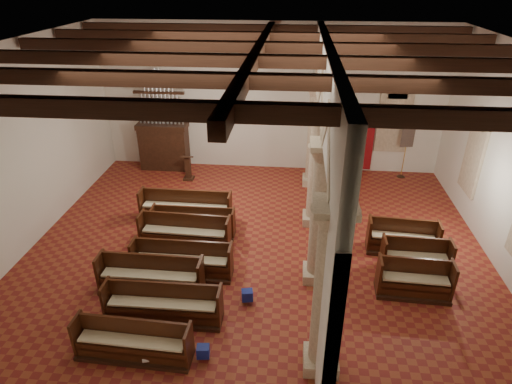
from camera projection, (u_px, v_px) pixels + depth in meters
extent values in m
plane|color=maroon|center=(257.00, 244.00, 13.49)|extent=(14.00, 14.00, 0.00)
plane|color=black|center=(258.00, 46.00, 10.71)|extent=(14.00, 14.00, 0.00)
cube|color=silver|center=(271.00, 99.00, 17.39)|extent=(14.00, 0.02, 6.00)
cube|color=silver|center=(223.00, 302.00, 6.81)|extent=(14.00, 0.02, 6.00)
cube|color=silver|center=(23.00, 148.00, 12.68)|extent=(0.02, 12.00, 6.00)
cube|color=beige|center=(321.00, 360.00, 9.30)|extent=(0.75, 0.75, 0.30)
cylinder|color=beige|center=(327.00, 297.00, 8.47)|extent=(0.56, 0.56, 3.30)
cube|color=beige|center=(316.00, 274.00, 11.95)|extent=(0.75, 0.75, 0.30)
cylinder|color=beige|center=(321.00, 219.00, 11.11)|extent=(0.56, 0.56, 3.30)
cube|color=beige|center=(314.00, 218.00, 14.59)|extent=(0.75, 0.75, 0.30)
cylinder|color=beige|center=(317.00, 171.00, 13.76)|extent=(0.56, 0.56, 3.30)
cube|color=beige|center=(312.00, 180.00, 17.24)|extent=(0.75, 0.75, 0.30)
cylinder|color=beige|center=(315.00, 138.00, 16.41)|extent=(0.56, 0.56, 3.30)
cube|color=silver|center=(327.00, 86.00, 11.01)|extent=(0.25, 11.90, 1.93)
cube|color=#316F52|center=(475.00, 157.00, 14.09)|extent=(0.03, 1.00, 2.20)
cube|color=#316F52|center=(393.00, 122.00, 17.33)|extent=(1.00, 0.03, 2.20)
cube|color=#3A1E12|center=(165.00, 148.00, 18.30)|extent=(2.00, 0.80, 1.80)
cube|color=#3A1E12|center=(162.00, 126.00, 17.84)|extent=(2.10, 0.85, 0.20)
cube|color=#341A10|center=(189.00, 178.00, 17.64)|extent=(0.42, 0.42, 0.09)
cube|color=#341A10|center=(188.00, 168.00, 17.43)|extent=(0.20, 0.20, 0.99)
cube|color=#341A10|center=(187.00, 157.00, 17.12)|extent=(0.46, 0.37, 0.17)
cube|color=maroon|center=(353.00, 146.00, 17.89)|extent=(1.60, 0.06, 2.10)
cylinder|color=gold|center=(356.00, 120.00, 17.36)|extent=(1.80, 0.04, 0.04)
cone|color=#3A1E12|center=(401.00, 175.00, 17.85)|extent=(0.35, 0.35, 0.12)
cylinder|color=gold|center=(405.00, 151.00, 17.34)|extent=(0.04, 0.04, 2.33)
cylinder|color=gold|center=(410.00, 126.00, 16.84)|extent=(0.15, 0.67, 0.03)
cube|color=navy|center=(408.00, 137.00, 17.05)|extent=(0.53, 0.12, 0.83)
cube|color=navy|center=(203.00, 351.00, 9.41)|extent=(0.30, 0.25, 0.28)
cube|color=navy|center=(247.00, 295.00, 11.02)|extent=(0.33, 0.28, 0.29)
cube|color=navy|center=(201.00, 255.00, 12.59)|extent=(0.33, 0.30, 0.28)
cylinder|color=silver|center=(166.00, 357.00, 9.38)|extent=(0.99, 0.40, 0.10)
cylinder|color=white|center=(106.00, 334.00, 9.95)|extent=(1.08, 0.22, 0.11)
cube|color=#3A1E12|center=(135.00, 355.00, 9.57)|extent=(2.63, 0.74, 0.09)
cube|color=#3D1D0D|center=(133.00, 348.00, 9.41)|extent=(2.47, 0.46, 0.41)
cube|color=#3D1D0D|center=(135.00, 333.00, 9.49)|extent=(2.46, 0.16, 0.87)
cube|color=#3D1D0D|center=(77.00, 334.00, 9.47)|extent=(0.09, 0.55, 0.87)
cube|color=#3D1D0D|center=(189.00, 343.00, 9.26)|extent=(0.09, 0.55, 0.87)
cube|color=#F5E4B5|center=(132.00, 341.00, 9.31)|extent=(2.37, 0.42, 0.05)
cube|color=#3A1E12|center=(165.00, 318.00, 10.58)|extent=(2.88, 0.70, 0.10)
cube|color=#42220E|center=(163.00, 311.00, 10.42)|extent=(2.73, 0.41, 0.43)
cube|color=#42220E|center=(165.00, 297.00, 10.50)|extent=(2.72, 0.09, 0.92)
cube|color=#42220E|center=(107.00, 298.00, 10.48)|extent=(0.07, 0.58, 0.92)
cube|color=#42220E|center=(220.00, 305.00, 10.25)|extent=(0.07, 0.58, 0.92)
cube|color=#F5E4B5|center=(162.00, 303.00, 10.31)|extent=(2.62, 0.37, 0.05)
cube|color=#3A1E12|center=(153.00, 289.00, 11.52)|extent=(2.78, 0.72, 0.10)
cube|color=#40260D|center=(151.00, 282.00, 11.34)|extent=(2.63, 0.41, 0.46)
cube|color=#40260D|center=(152.00, 269.00, 11.43)|extent=(2.63, 0.08, 0.96)
cube|color=#40260D|center=(101.00, 270.00, 11.40)|extent=(0.07, 0.61, 0.96)
cube|color=#40260D|center=(201.00, 276.00, 11.18)|extent=(0.07, 0.61, 0.96)
cube|color=#F5E4B5|center=(150.00, 275.00, 11.23)|extent=(2.52, 0.37, 0.05)
cube|color=#3A1E12|center=(183.00, 273.00, 12.14)|extent=(2.81, 0.70, 0.10)
cube|color=#4A2B10|center=(182.00, 266.00, 11.97)|extent=(2.65, 0.40, 0.45)
cube|color=#4A2B10|center=(183.00, 254.00, 12.06)|extent=(2.65, 0.07, 0.94)
cube|color=#4A2B10|center=(135.00, 255.00, 12.03)|extent=(0.07, 0.59, 0.94)
cube|color=#4A2B10|center=(231.00, 260.00, 11.80)|extent=(0.07, 0.59, 0.94)
cube|color=#F5E4B5|center=(181.00, 259.00, 11.86)|extent=(2.55, 0.36, 0.05)
cube|color=#3A1E12|center=(186.00, 245.00, 13.38)|extent=(2.83, 0.82, 0.10)
cube|color=#46210F|center=(185.00, 238.00, 13.21)|extent=(2.67, 0.51, 0.46)
cube|color=#46210F|center=(186.00, 227.00, 13.30)|extent=(2.66, 0.17, 0.97)
cube|color=#46210F|center=(142.00, 228.00, 13.27)|extent=(0.09, 0.61, 0.97)
cube|color=#46210F|center=(229.00, 232.00, 13.04)|extent=(0.09, 0.61, 0.97)
cube|color=#F5E4B5|center=(184.00, 231.00, 13.09)|extent=(2.56, 0.46, 0.05)
cube|color=#3A1E12|center=(194.00, 233.00, 13.98)|extent=(2.69, 0.65, 0.09)
cube|color=#4A2E0F|center=(193.00, 227.00, 13.83)|extent=(2.54, 0.38, 0.41)
cube|color=#4A2E0F|center=(194.00, 218.00, 13.90)|extent=(2.54, 0.08, 0.86)
cube|color=#4A2E0F|center=(154.00, 218.00, 13.89)|extent=(0.07, 0.54, 0.86)
cube|color=#4A2E0F|center=(233.00, 222.00, 13.67)|extent=(0.07, 0.54, 0.86)
cube|color=#F5E4B5|center=(193.00, 221.00, 13.72)|extent=(2.44, 0.34, 0.05)
cube|color=#3A1E12|center=(187.00, 219.00, 14.76)|extent=(3.12, 0.75, 0.10)
cube|color=#49220F|center=(186.00, 212.00, 14.58)|extent=(2.97, 0.43, 0.46)
cube|color=#49220F|center=(187.00, 203.00, 14.67)|extent=(2.97, 0.09, 0.98)
cube|color=#49220F|center=(142.00, 203.00, 14.65)|extent=(0.08, 0.62, 0.98)
cube|color=#49220F|center=(230.00, 207.00, 14.40)|extent=(0.08, 0.62, 0.98)
cube|color=#F5E4B5|center=(185.00, 206.00, 14.46)|extent=(2.85, 0.39, 0.05)
cube|color=#3A1E12|center=(412.00, 293.00, 11.39)|extent=(1.93, 0.79, 0.10)
cube|color=#43220E|center=(414.00, 286.00, 11.22)|extent=(1.77, 0.48, 0.45)
cube|color=#43220E|center=(413.00, 273.00, 11.31)|extent=(1.75, 0.15, 0.95)
cube|color=#43220E|center=(379.00, 275.00, 11.24)|extent=(0.10, 0.61, 0.95)
cube|color=#43220E|center=(451.00, 279.00, 11.09)|extent=(0.10, 0.61, 0.95)
cube|color=#F5E4B5|center=(415.00, 278.00, 11.10)|extent=(1.70, 0.44, 0.05)
cube|color=#3A1E12|center=(413.00, 270.00, 12.26)|extent=(1.90, 0.73, 0.10)
cube|color=#47270F|center=(415.00, 263.00, 12.09)|extent=(1.75, 0.43, 0.45)
cube|color=#47270F|center=(415.00, 251.00, 12.18)|extent=(1.74, 0.10, 0.94)
cube|color=#47270F|center=(383.00, 253.00, 12.12)|extent=(0.08, 0.60, 0.94)
cube|color=#47270F|center=(449.00, 256.00, 11.96)|extent=(0.08, 0.60, 0.94)
cube|color=#F5E4B5|center=(417.00, 256.00, 11.98)|extent=(1.68, 0.39, 0.05)
cube|color=#3A1E12|center=(400.00, 250.00, 13.12)|extent=(2.12, 0.85, 0.10)
cube|color=#3E1D0D|center=(402.00, 244.00, 12.94)|extent=(1.95, 0.54, 0.46)
cube|color=#3E1D0D|center=(402.00, 232.00, 13.03)|extent=(1.93, 0.20, 0.97)
cube|color=#3E1D0D|center=(369.00, 233.00, 12.97)|extent=(0.11, 0.62, 0.97)
cube|color=#3E1D0D|center=(437.00, 237.00, 12.80)|extent=(0.11, 0.62, 0.97)
cube|color=#F5E4B5|center=(403.00, 236.00, 12.82)|extent=(1.87, 0.49, 0.05)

